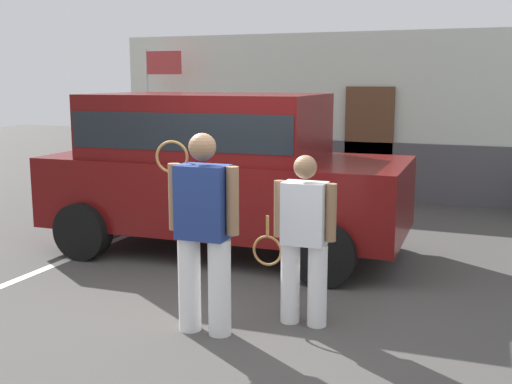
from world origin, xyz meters
name	(u,v)px	position (x,y,z in m)	size (l,w,h in m)	color
ground_plane	(210,326)	(0.00, 0.00, 0.00)	(40.00, 40.00, 0.00)	#423F3D
parking_stripe_0	(79,255)	(-2.61, 1.50, 0.00)	(0.12, 4.40, 0.01)	silver
house_frontage	(370,121)	(0.00, 6.90, 1.45)	(10.29, 0.40, 3.10)	silver
parked_suv	(218,164)	(-1.04, 2.40, 1.15)	(4.67, 2.30, 2.05)	#590C0C
tennis_player_man	(203,231)	(0.01, -0.14, 0.93)	(0.80, 0.28, 1.79)	white
tennis_player_woman	(304,238)	(0.77, 0.38, 0.81)	(0.85, 0.25, 1.57)	white
flag_pole	(156,92)	(-4.18, 6.17, 1.97)	(0.80, 0.06, 2.83)	silver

